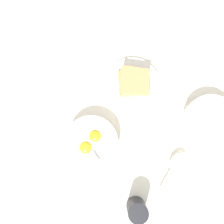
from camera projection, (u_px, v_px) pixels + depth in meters
ground_plane at (128, 123)px, 0.76m from camera, size 3.00×3.00×0.00m
egg_bowl at (91, 141)px, 0.73m from camera, size 0.18×0.18×0.08m
toast_plate at (132, 85)px, 0.77m from camera, size 0.19×0.19×0.02m
toast_sandwich at (134, 82)px, 0.74m from camera, size 0.13×0.13×0.05m
soup_spoon at (177, 164)px, 0.73m from camera, size 0.14×0.10×0.03m
congee_bowl at (210, 121)px, 0.74m from camera, size 0.18×0.18×0.05m
drinking_cup at (137, 210)px, 0.69m from camera, size 0.06×0.06×0.08m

